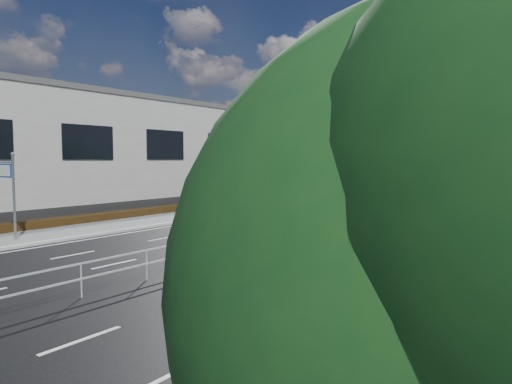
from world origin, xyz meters
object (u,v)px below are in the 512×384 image
Objects in this scene: near_car_silver at (435,190)px; silver_minivan at (441,238)px; parked_car_teal at (489,231)px; white_minivan at (330,194)px; near_car_dark at (472,181)px; overhead_gantry at (449,122)px; red_bus at (411,176)px; toilet_sign at (9,181)px.

near_car_silver is 35.15m from silver_minivan.
white_minivan is at bearing 132.18° from parked_car_teal.
silver_minivan reaches higher than near_car_dark.
white_minivan reaches higher than near_car_silver.
red_bus is (-14.24, 39.91, -3.86)m from overhead_gantry.
silver_minivan is at bearing -49.78° from white_minivan.
near_car_dark is (-9.19, 52.42, -4.84)m from overhead_gantry.
toilet_sign is at bearing 80.26° from near_car_silver.
near_car_dark is 0.84× the size of parked_car_teal.
toilet_sign is 50.09m from red_bus.
white_minivan is 0.89× the size of silver_minivan.
silver_minivan is (18.28, 6.91, -1.87)m from toilet_sign.
near_car_dark is at bearing 103.99° from silver_minivan.
near_car_silver is 0.75× the size of parked_car_teal.
silver_minivan is 0.97× the size of parked_car_teal.
red_bus is 13.53m from near_car_dark.
overhead_gantry is 1.89× the size of silver_minivan.
white_minivan is 16.85m from near_car_silver.
toilet_sign reaches higher than parked_car_teal.
near_car_dark is 56.42m from silver_minivan.
toilet_sign is 0.90× the size of white_minivan.
silver_minivan is (9.77, -55.57, 0.31)m from near_car_dark.
near_car_dark is at bearing 99.94° from overhead_gantry.
near_car_dark is at bearing 95.05° from parked_car_teal.
toilet_sign reaches higher than silver_minivan.
parked_car_teal is (1.38, 1.95, -4.83)m from overhead_gantry.
near_car_dark is at bearing -85.83° from near_car_silver.
toilet_sign is at bearing -97.22° from red_bus.
near_car_dark is 51.57m from parked_car_teal.
red_bus is at bearing 109.64° from overhead_gantry.
parked_car_teal reaches higher than near_car_silver.
overhead_gantry is 20.05m from white_minivan.
parked_car_teal is (19.07, 12.00, -2.17)m from toilet_sign.
silver_minivan is (14.82, -43.05, -0.67)m from red_bus.
overhead_gantry is at bearing 104.49° from silver_minivan.
overhead_gantry is 0.90× the size of red_bus.
white_minivan is 22.31m from silver_minivan.
toilet_sign is 1.04× the size of near_car_silver.
toilet_sign is 0.38× the size of red_bus.
red_bus is 2.43× the size of near_car_dark.
overhead_gantry is at bearing 108.46° from near_car_silver.
silver_minivan is at bearing 20.71° from toilet_sign.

